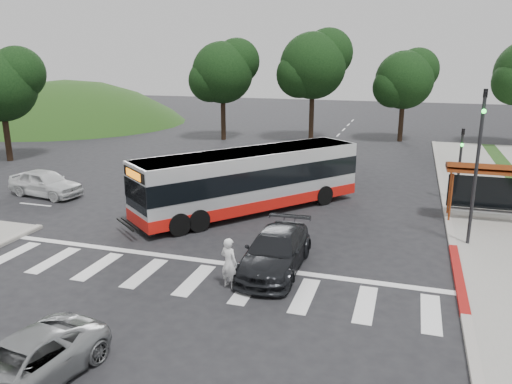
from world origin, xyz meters
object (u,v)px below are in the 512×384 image
at_px(pedestrian, 229,263).
at_px(silver_suv_south, 20,366).
at_px(transit_bus, 250,182).
at_px(dark_sedan, 275,251).

bearing_deg(pedestrian, silver_suv_south, 86.03).
bearing_deg(pedestrian, transit_bus, -57.34).
relative_size(pedestrian, dark_sedan, 0.36).
bearing_deg(dark_sedan, pedestrian, -120.93).
bearing_deg(dark_sedan, transit_bus, 114.72).
distance_m(pedestrian, silver_suv_south, 7.19).
height_order(pedestrian, dark_sedan, pedestrian).
bearing_deg(dark_sedan, silver_suv_south, -115.62).
xyz_separation_m(transit_bus, dark_sedan, (3.11, -6.59, -0.83)).
xyz_separation_m(pedestrian, silver_suv_south, (-2.86, -6.59, -0.28)).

